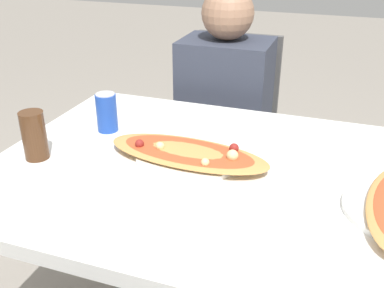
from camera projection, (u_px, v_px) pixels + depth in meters
dining_table at (197, 189)px, 1.28m from camera, size 1.13×0.91×0.76m
chair_far_seated at (230, 129)px, 2.05m from camera, size 0.40×0.40×0.93m
person_seated at (224, 104)px, 1.88m from camera, size 0.36×0.29×1.16m
pizza_main at (188, 154)px, 1.26m from camera, size 0.49×0.29×0.06m
soda_can at (107, 112)px, 1.43m from camera, size 0.07×0.07×0.12m
drink_glass at (34, 135)px, 1.25m from camera, size 0.07×0.07×0.14m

